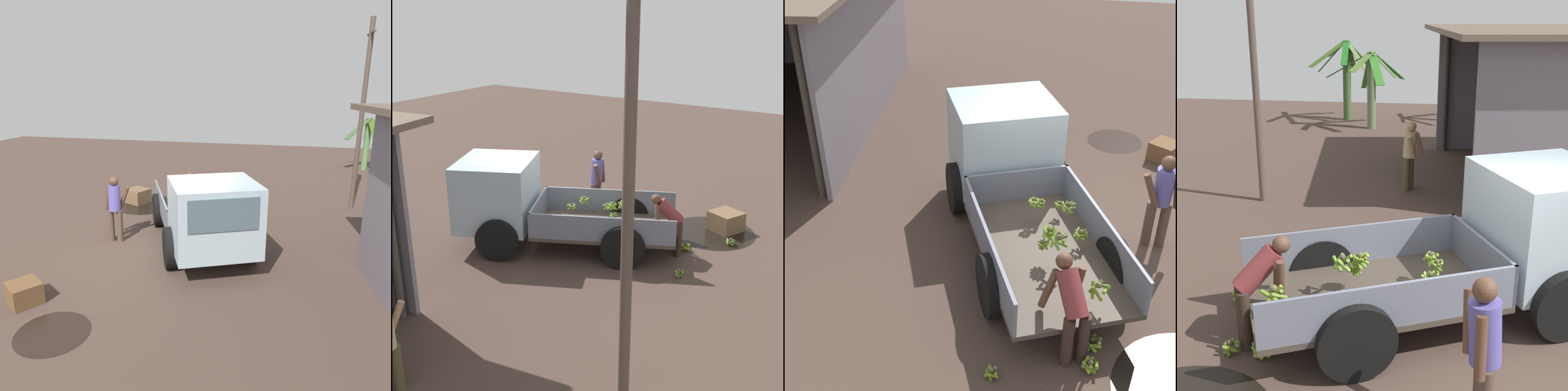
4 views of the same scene
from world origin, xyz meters
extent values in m
plane|color=#49372F|center=(0.00, 0.00, 0.00)|extent=(36.00, 36.00, 0.00)
cylinder|color=black|center=(3.55, -1.04, 0.00)|extent=(1.25, 1.25, 0.01)
cylinder|color=black|center=(-3.40, -2.09, 0.00)|extent=(2.10, 2.10, 0.01)
cube|color=#483D33|center=(-1.64, 0.05, 0.51)|extent=(3.61, 2.98, 0.08)
cube|color=slate|center=(-2.02, 0.86, 0.83)|extent=(2.87, 1.36, 0.56)
cube|color=slate|center=(-1.27, -0.76, 0.83)|extent=(2.87, 1.36, 0.56)
cube|color=slate|center=(-0.24, 0.69, 0.83)|extent=(0.81, 1.69, 0.56)
cube|color=#A7BEC8|center=(0.63, 1.09, 1.23)|extent=(2.23, 2.31, 1.52)
cube|color=#4C606B|center=(1.37, 1.44, 1.54)|extent=(0.63, 1.32, 0.67)
cylinder|color=black|center=(0.01, 1.85, 0.47)|extent=(0.95, 0.59, 0.94)
cylinder|color=black|center=(0.80, 0.13, 0.47)|extent=(0.95, 0.59, 0.94)
cylinder|color=black|center=(-2.47, 0.71, 0.47)|extent=(0.95, 0.59, 0.94)
cylinder|color=black|center=(-1.67, -1.01, 0.47)|extent=(0.95, 0.59, 0.94)
sphere|color=brown|center=(-1.85, 0.04, 0.90)|extent=(0.06, 0.06, 0.06)
cylinder|color=olive|center=(-1.85, 0.08, 0.84)|extent=(0.12, 0.04, 0.13)
cylinder|color=olive|center=(-1.89, 0.08, 0.85)|extent=(0.11, 0.11, 0.12)
cylinder|color=olive|center=(-1.91, 0.05, 0.86)|extent=(0.05, 0.14, 0.09)
cylinder|color=olive|center=(-1.89, 0.02, 0.84)|extent=(0.09, 0.11, 0.13)
cylinder|color=olive|center=(-1.86, 0.01, 0.84)|extent=(0.11, 0.05, 0.13)
cylinder|color=olive|center=(-1.83, 0.00, 0.84)|extent=(0.12, 0.09, 0.12)
cylinder|color=#7BAB2D|center=(-1.80, 0.03, 0.86)|extent=(0.06, 0.14, 0.10)
cylinder|color=#86A946|center=(-1.81, 0.08, 0.86)|extent=(0.12, 0.12, 0.10)
sphere|color=brown|center=(-2.68, -0.77, 0.95)|extent=(0.09, 0.09, 0.09)
cylinder|color=olive|center=(-2.71, -0.86, 0.90)|extent=(0.24, 0.11, 0.13)
cylinder|color=olive|center=(-2.61, -0.82, 0.88)|extent=(0.17, 0.20, 0.16)
cylinder|color=olive|center=(-2.61, -0.73, 0.86)|extent=(0.13, 0.20, 0.19)
cylinder|color=#81AE25|center=(-2.69, -0.70, 0.85)|extent=(0.19, 0.07, 0.21)
cylinder|color=olive|center=(-2.74, -0.76, 0.85)|extent=(0.07, 0.18, 0.22)
sphere|color=#443D2C|center=(-0.90, 0.31, 0.99)|extent=(0.08, 0.08, 0.08)
cylinder|color=olive|center=(-0.91, 0.36, 0.94)|extent=(0.15, 0.08, 0.14)
cylinder|color=olive|center=(-0.95, 0.34, 0.95)|extent=(0.12, 0.16, 0.11)
cylinder|color=olive|center=(-0.94, 0.29, 0.92)|extent=(0.11, 0.14, 0.15)
cylinder|color=#82A94A|center=(-0.92, 0.27, 0.93)|extent=(0.14, 0.09, 0.15)
cylinder|color=olive|center=(-0.88, 0.27, 0.93)|extent=(0.14, 0.10, 0.15)
cylinder|color=olive|center=(-0.86, 0.30, 0.93)|extent=(0.06, 0.14, 0.15)
cylinder|color=#5C7625|center=(-0.87, 0.36, 0.94)|extent=(0.16, 0.12, 0.12)
sphere|color=#48412F|center=(-0.89, -0.23, 0.98)|extent=(0.07, 0.07, 0.07)
cylinder|color=olive|center=(-0.82, -0.22, 0.93)|extent=(0.07, 0.18, 0.12)
cylinder|color=olive|center=(-0.86, -0.18, 0.91)|extent=(0.16, 0.11, 0.15)
cylinder|color=olive|center=(-0.91, -0.16, 0.93)|extent=(0.18, 0.09, 0.12)
cylinder|color=olive|center=(-0.94, -0.20, 0.91)|extent=(0.12, 0.15, 0.16)
cylinder|color=#8DAB42|center=(-0.95, -0.24, 0.91)|extent=(0.06, 0.16, 0.15)
cylinder|color=#92AC46|center=(-0.92, -0.30, 0.93)|extent=(0.18, 0.11, 0.11)
cylinder|color=olive|center=(-0.88, -0.30, 0.92)|extent=(0.18, 0.05, 0.13)
cylinder|color=olive|center=(-0.82, -0.26, 0.93)|extent=(0.10, 0.18, 0.12)
sphere|color=brown|center=(-1.78, -0.03, 1.08)|extent=(0.08, 0.08, 0.08)
cylinder|color=#73A82C|center=(-1.77, -0.09, 1.01)|extent=(0.16, 0.08, 0.17)
cylinder|color=#84A52A|center=(-1.72, -0.06, 1.02)|extent=(0.12, 0.17, 0.15)
cylinder|color=#5D761E|center=(-1.72, -0.02, 1.02)|extent=(0.08, 0.18, 0.15)
cylinder|color=#88AC2C|center=(-1.75, 0.03, 1.02)|extent=(0.17, 0.11, 0.15)
cylinder|color=#84AF2D|center=(-1.79, 0.04, 1.03)|extent=(0.19, 0.05, 0.12)
cylinder|color=#7BA825|center=(-1.83, 0.01, 1.02)|extent=(0.13, 0.16, 0.15)
cylinder|color=olive|center=(-1.83, -0.04, 1.01)|extent=(0.06, 0.15, 0.17)
cylinder|color=olive|center=(-1.81, -0.08, 1.01)|extent=(0.15, 0.12, 0.17)
sphere|color=#4A4330|center=(-0.63, -0.08, 0.82)|extent=(0.06, 0.06, 0.06)
cylinder|color=#7BA939|center=(-0.61, -0.14, 0.78)|extent=(0.14, 0.08, 0.09)
cylinder|color=olive|center=(-0.59, -0.09, 0.76)|extent=(0.05, 0.12, 0.13)
cylinder|color=olive|center=(-0.62, -0.04, 0.77)|extent=(0.13, 0.07, 0.12)
cylinder|color=olive|center=(-0.67, -0.05, 0.78)|extent=(0.12, 0.13, 0.09)
cylinder|color=#7FA941|center=(-0.67, -0.11, 0.77)|extent=(0.10, 0.13, 0.12)
sphere|color=brown|center=(-0.82, 0.23, 0.93)|extent=(0.06, 0.06, 0.06)
cylinder|color=olive|center=(-0.83, 0.19, 0.86)|extent=(0.12, 0.08, 0.15)
cylinder|color=#8AA94B|center=(-0.81, 0.17, 0.87)|extent=(0.15, 0.06, 0.14)
cylinder|color=olive|center=(-0.77, 0.20, 0.87)|extent=(0.09, 0.13, 0.14)
cylinder|color=#77AB2E|center=(-0.77, 0.24, 0.87)|extent=(0.07, 0.14, 0.14)
cylinder|color=olive|center=(-0.80, 0.27, 0.87)|extent=(0.14, 0.08, 0.14)
cylinder|color=#51751D|center=(-0.83, 0.29, 0.89)|extent=(0.17, 0.05, 0.10)
cylinder|color=olive|center=(-0.88, 0.26, 0.90)|extent=(0.11, 0.16, 0.09)
cylinder|color=olive|center=(-0.86, 0.21, 0.87)|extent=(0.07, 0.13, 0.15)
sphere|color=brown|center=(-1.39, -0.48, 0.84)|extent=(0.07, 0.07, 0.07)
cylinder|color=#577322|center=(-1.44, -0.52, 0.78)|extent=(0.14, 0.15, 0.14)
cylinder|color=olive|center=(-1.38, -0.55, 0.78)|extent=(0.17, 0.06, 0.14)
cylinder|color=#547824|center=(-1.35, -0.52, 0.77)|extent=(0.12, 0.13, 0.16)
cylinder|color=olive|center=(-1.33, -0.47, 0.78)|extent=(0.05, 0.16, 0.14)
cylinder|color=olive|center=(-1.37, -0.41, 0.80)|extent=(0.18, 0.10, 0.10)
cylinder|color=olive|center=(-1.42, -0.42, 0.78)|extent=(0.17, 0.09, 0.14)
cylinder|color=#7EA32B|center=(-1.46, -0.46, 0.79)|extent=(0.09, 0.18, 0.11)
sphere|color=#4B4431|center=(-1.98, -0.17, 1.11)|extent=(0.08, 0.08, 0.08)
cylinder|color=#779F40|center=(-1.90, -0.17, 1.04)|extent=(0.07, 0.20, 0.17)
cylinder|color=olive|center=(-1.96, -0.10, 1.04)|extent=(0.21, 0.09, 0.17)
cylinder|color=#86AA41|center=(-2.04, -0.13, 1.04)|extent=(0.15, 0.18, 0.18)
cylinder|color=olive|center=(-2.04, -0.23, 1.04)|extent=(0.17, 0.18, 0.17)
cylinder|color=#8BB040|center=(-1.96, -0.23, 1.03)|extent=(0.18, 0.10, 0.20)
cylinder|color=brown|center=(-4.71, 4.72, 2.94)|extent=(0.15, 0.15, 5.88)
cylinder|color=brown|center=(-0.30, -1.81, 0.42)|extent=(0.17, 0.17, 0.83)
cylinder|color=brown|center=(-0.32, -1.57, 0.42)|extent=(0.17, 0.17, 0.83)
cylinder|color=#5A54A7|center=(-0.33, -1.69, 1.16)|extent=(0.37, 0.33, 0.67)
sphere|color=brown|center=(-0.36, -1.69, 1.60)|extent=(0.24, 0.24, 0.24)
cylinder|color=brown|center=(-0.38, -1.90, 1.13)|extent=(0.12, 0.20, 0.63)
cylinder|color=brown|center=(-0.48, -1.49, 1.15)|extent=(0.13, 0.33, 0.61)
cylinder|color=#33251E|center=(-3.23, -0.45, 0.39)|extent=(0.21, 0.21, 0.79)
cylinder|color=#33251E|center=(-3.12, -0.65, 0.39)|extent=(0.21, 0.21, 0.79)
cylinder|color=maroon|center=(-2.98, -0.44, 1.00)|extent=(0.70, 0.57, 0.64)
sphere|color=brown|center=(-2.72, -0.30, 1.29)|extent=(0.22, 0.22, 0.22)
cylinder|color=brown|center=(-2.84, -0.14, 0.90)|extent=(0.22, 0.29, 0.58)
cylinder|color=brown|center=(-2.68, -0.50, 0.89)|extent=(0.18, 0.22, 0.59)
cylinder|color=brown|center=(-1.65, 5.85, 0.39)|extent=(0.20, 0.20, 0.78)
cylinder|color=tan|center=(-1.53, 5.70, 1.08)|extent=(0.23, 0.35, 0.57)
sphere|color=#413A2A|center=(-4.03, -1.63, 0.14)|extent=(0.07, 0.07, 0.07)
cylinder|color=olive|center=(-4.09, -1.62, 0.10)|extent=(0.06, 0.17, 0.11)
cylinder|color=olive|center=(-4.04, -1.68, 0.08)|extent=(0.15, 0.08, 0.15)
cylinder|color=olive|center=(-3.98, -1.67, 0.09)|extent=(0.14, 0.15, 0.12)
cylinder|color=olive|center=(-3.97, -1.60, 0.09)|extent=(0.11, 0.17, 0.12)
cylinder|color=olive|center=(-4.04, -1.58, 0.08)|extent=(0.15, 0.08, 0.15)
sphere|color=brown|center=(-3.65, 0.45, 0.14)|extent=(0.07, 0.07, 0.07)
cylinder|color=olive|center=(-3.64, 0.39, 0.09)|extent=(0.16, 0.06, 0.12)
cylinder|color=olive|center=(-3.61, 0.45, 0.08)|extent=(0.04, 0.13, 0.15)
cylinder|color=olive|center=(-3.63, 0.50, 0.08)|extent=(0.14, 0.10, 0.14)
cylinder|color=#57751E|center=(-3.69, 0.47, 0.08)|extent=(0.11, 0.13, 0.15)
cylinder|color=olive|center=(-3.70, 0.42, 0.09)|extent=(0.12, 0.15, 0.13)
sphere|color=#48412F|center=(-2.88, -0.78, 0.16)|extent=(0.08, 0.08, 0.08)
cylinder|color=olive|center=(-2.91, -0.85, 0.10)|extent=(0.20, 0.13, 0.15)
cylinder|color=#8EA649|center=(-2.85, -0.84, 0.09)|extent=(0.19, 0.12, 0.16)
cylinder|color=olive|center=(-2.80, -0.81, 0.11)|extent=(0.13, 0.20, 0.14)
cylinder|color=#597723|center=(-2.81, -0.74, 0.10)|extent=(0.13, 0.20, 0.14)
cylinder|color=olive|center=(-2.86, -0.69, 0.12)|extent=(0.21, 0.09, 0.12)
cylinder|color=#8EB23E|center=(-2.91, -0.71, 0.10)|extent=(0.20, 0.12, 0.16)
cylinder|color=#87AE23|center=(-2.94, -0.77, 0.09)|extent=(0.08, 0.19, 0.17)
cylinder|color=olive|center=(-2.95, -0.82, 0.11)|extent=(0.14, 0.20, 0.13)
sphere|color=#4C4531|center=(-3.28, -0.78, 0.15)|extent=(0.08, 0.08, 0.08)
cylinder|color=#5B7C22|center=(-3.27, -0.85, 0.12)|extent=(0.18, 0.07, 0.10)
cylinder|color=olive|center=(-3.23, -0.81, 0.09)|extent=(0.13, 0.16, 0.15)
cylinder|color=olive|center=(-3.22, -0.74, 0.11)|extent=(0.13, 0.17, 0.11)
cylinder|color=olive|center=(-3.25, -0.71, 0.12)|extent=(0.18, 0.11, 0.10)
cylinder|color=olive|center=(-3.32, -0.73, 0.10)|extent=(0.15, 0.15, 0.13)
cylinder|color=#5D731B|center=(-3.33, -0.78, 0.09)|extent=(0.06, 0.16, 0.15)
cylinder|color=#5A7526|center=(-3.31, -0.81, 0.08)|extent=(0.13, 0.13, 0.16)
cube|color=brown|center=(-3.63, -2.42, 0.24)|extent=(0.89, 0.89, 0.48)
cube|color=brown|center=(2.86, -2.08, 0.21)|extent=(0.76, 0.76, 0.41)
camera|label=1|loc=(8.26, 2.56, 3.97)|focal=35.00mm
camera|label=2|loc=(-7.45, 9.84, 5.36)|focal=50.00mm
camera|label=3|loc=(-8.21, -0.40, 5.69)|focal=50.00mm
camera|label=4|loc=(-0.78, -6.18, 4.03)|focal=50.00mm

